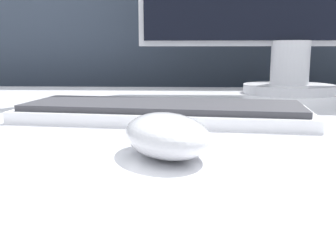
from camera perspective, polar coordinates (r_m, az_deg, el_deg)
partition_panel at (r=1.20m, az=1.00°, el=-2.71°), size 5.00×0.03×1.17m
computer_mouse_near at (r=0.35m, az=-0.23°, el=-1.31°), size 0.11×0.13×0.04m
keyboard at (r=0.54m, az=-0.45°, el=2.12°), size 0.41×0.18×0.02m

